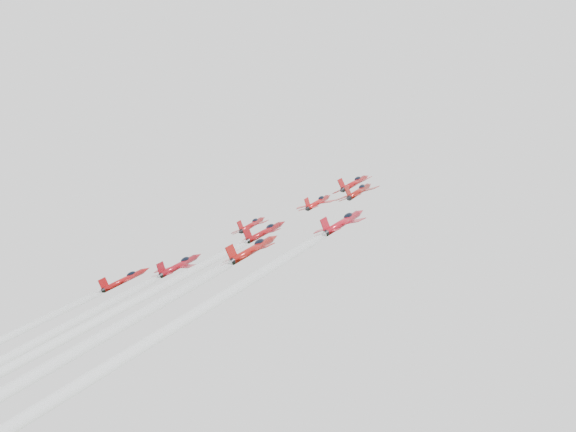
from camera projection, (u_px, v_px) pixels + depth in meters
The scene contains 6 objects.
jet_lead at pixel (355, 183), 155.11m from camera, with size 10.06×12.63×8.87m.
jet_row2_left at pixel (252, 224), 149.26m from camera, with size 8.97×11.27×7.91m.
jet_row2_center at pixel (318, 202), 143.88m from camera, with size 8.68×10.90×7.65m.
jet_row2_right at pixel (359, 191), 135.31m from camera, with size 9.18×11.53×8.09m.
jet_center at pixel (84, 331), 93.52m from camera, with size 8.76×79.76×53.88m.
jet_rear_farright at pixel (137, 351), 68.77m from camera, with size 8.68×79.10×53.44m.
Camera 1 is at (79.49, -94.41, 101.19)m, focal length 45.00 mm.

